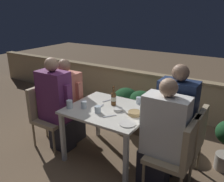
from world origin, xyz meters
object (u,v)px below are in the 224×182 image
chair_left_far (59,103)px  person_coral_top (68,100)px  beer_bottle (114,98)px  chair_right_far (189,138)px  person_purple_stripe (56,105)px  chair_left_near (47,111)px  person_white_polo (162,136)px  person_navy_jumper (173,121)px  chair_right_near (179,151)px

chair_left_far → person_coral_top: (0.21, 0.00, 0.10)m
person_coral_top → beer_bottle: size_ratio=4.76×
chair_left_far → chair_right_far: size_ratio=1.00×
person_coral_top → person_purple_stripe: bearing=-80.0°
chair_left_near → beer_bottle: size_ratio=3.39×
person_coral_top → beer_bottle: bearing=0.3°
person_white_polo → person_navy_jumper: (0.02, 0.31, 0.05)m
person_purple_stripe → person_coral_top: person_purple_stripe is taller
chair_right_far → person_white_polo: bearing=-125.2°
person_white_polo → beer_bottle: (-0.79, 0.28, 0.18)m
beer_bottle → chair_right_near: bearing=-15.6°
chair_right_far → beer_bottle: beer_bottle is taller
person_purple_stripe → chair_right_far: person_purple_stripe is taller
chair_left_near → chair_right_near: same height
person_coral_top → chair_right_far: person_coral_top is taller
person_purple_stripe → person_coral_top: 0.30m
chair_left_near → chair_right_far: (1.97, 0.33, 0.00)m
chair_left_near → person_white_polo: (1.75, 0.02, 0.12)m
person_purple_stripe → chair_left_far: bearing=131.4°
chair_right_near → beer_bottle: beer_bottle is taller
chair_left_far → person_white_polo: person_white_polo is taller
chair_right_far → chair_left_near: bearing=-170.5°
chair_left_near → person_navy_jumper: (1.77, 0.33, 0.17)m
person_purple_stripe → person_white_polo: 1.55m
person_purple_stripe → chair_right_far: size_ratio=1.50×
person_navy_jumper → person_purple_stripe: bearing=-168.1°
chair_left_near → chair_right_near: bearing=0.5°
chair_left_near → person_navy_jumper: 1.81m
chair_left_near → person_coral_top: person_coral_top is taller
person_coral_top → beer_bottle: person_coral_top is taller
person_white_polo → chair_left_far: bearing=171.4°
person_coral_top → person_navy_jumper: person_navy_jumper is taller
chair_left_far → chair_right_far: bearing=1.1°
chair_right_near → person_navy_jumper: bearing=120.8°
person_coral_top → chair_right_far: bearing=1.2°
person_white_polo → chair_right_far: person_white_polo is taller
chair_left_far → beer_bottle: beer_bottle is taller
chair_left_near → beer_bottle: (0.96, 0.30, 0.30)m
person_purple_stripe → chair_left_far: (-0.26, 0.29, -0.14)m
chair_left_far → person_navy_jumper: 1.83m
chair_right_far → person_navy_jumper: (-0.20, 0.00, 0.17)m
chair_left_far → person_white_polo: size_ratio=0.69×
person_white_polo → beer_bottle: size_ratio=4.94×
chair_right_near → person_white_polo: 0.24m
chair_left_far → person_navy_jumper: (1.82, 0.04, 0.17)m
person_purple_stripe → chair_left_near: bearing=180.0°
person_navy_jumper → chair_left_near: bearing=-169.4°
chair_left_far → chair_right_far: 2.03m
chair_right_far → chair_left_far: bearing=-178.9°
beer_bottle → chair_right_far: bearing=2.0°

